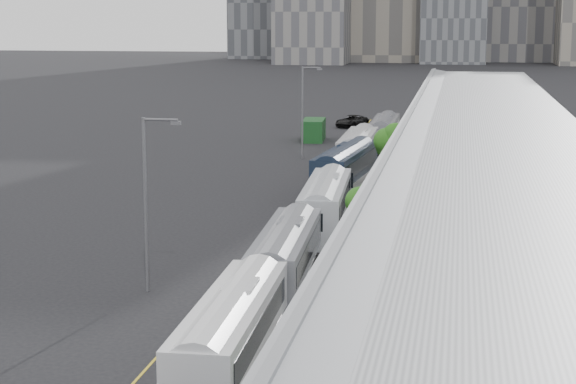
% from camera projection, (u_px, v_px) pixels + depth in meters
% --- Properties ---
extents(sidewalk, '(10.00, 170.00, 0.12)m').
position_uv_depth(sidewalk, '(425.00, 266.00, 54.88)').
color(sidewalk, gray).
rests_on(sidewalk, ground).
extents(lane_line, '(0.12, 160.00, 0.02)m').
position_uv_depth(lane_line, '(246.00, 258.00, 56.71)').
color(lane_line, gold).
rests_on(lane_line, ground).
extents(depot, '(12.45, 160.40, 7.20)m').
position_uv_depth(depot, '(499.00, 209.00, 53.58)').
color(depot, gray).
rests_on(depot, ground).
extents(bus_2, '(2.83, 12.33, 3.59)m').
position_uv_depth(bus_2, '(232.00, 345.00, 37.27)').
color(bus_2, white).
rests_on(bus_2, ground).
extents(bus_3, '(3.05, 12.35, 3.58)m').
position_uv_depth(bus_3, '(286.00, 265.00, 49.29)').
color(bus_3, slate).
rests_on(bus_3, ground).
extents(bus_4, '(3.28, 12.85, 3.72)m').
position_uv_depth(bus_4, '(326.00, 211.00, 62.74)').
color(bus_4, silver).
rests_on(bus_4, ground).
extents(bus_5, '(3.99, 13.52, 3.89)m').
position_uv_depth(bus_5, '(346.00, 173.00, 77.43)').
color(bus_5, '#151F30').
rests_on(bus_5, ground).
extents(bus_6, '(2.93, 13.18, 3.85)m').
position_uv_depth(bus_6, '(358.00, 155.00, 87.92)').
color(bus_6, silver).
rests_on(bus_6, ground).
extents(bus_7, '(2.78, 12.41, 3.62)m').
position_uv_depth(bus_7, '(385.00, 135.00, 103.59)').
color(bus_7, slate).
rests_on(bus_7, ground).
extents(tree_1, '(1.79, 1.79, 4.00)m').
position_uv_depth(tree_1, '(302.00, 362.00, 30.98)').
color(tree_1, black).
rests_on(tree_1, ground).
extents(tree_2, '(2.40, 2.40, 4.43)m').
position_uv_depth(tree_2, '(369.00, 202.00, 57.26)').
color(tree_2, black).
rests_on(tree_2, ground).
extents(tree_3, '(2.93, 2.93, 5.55)m').
position_uv_depth(tree_3, '(393.00, 140.00, 79.14)').
color(tree_3, black).
rests_on(tree_3, ground).
extents(tree_4, '(1.54, 1.54, 4.43)m').
position_uv_depth(tree_4, '(417.00, 114.00, 105.58)').
color(tree_4, black).
rests_on(tree_4, ground).
extents(tree_5, '(1.02, 1.02, 4.26)m').
position_uv_depth(tree_5, '(425.00, 100.00, 123.43)').
color(tree_5, black).
rests_on(tree_5, ground).
extents(street_lamp_near, '(2.04, 0.22, 9.06)m').
position_uv_depth(street_lamp_near, '(149.00, 193.00, 48.98)').
color(street_lamp_near, '#59595E').
rests_on(street_lamp_near, ground).
extents(street_lamp_far, '(2.04, 0.22, 9.25)m').
position_uv_depth(street_lamp_far, '(304.00, 106.00, 96.03)').
color(street_lamp_far, '#59595E').
rests_on(street_lamp_far, ground).
extents(shipping_container, '(2.76, 5.68, 2.47)m').
position_uv_depth(shipping_container, '(314.00, 130.00, 110.97)').
color(shipping_container, '#123C18').
rests_on(shipping_container, ground).
extents(suv, '(4.44, 6.07, 1.53)m').
position_uv_depth(suv, '(352.00, 121.00, 125.13)').
color(suv, black).
rests_on(suv, ground).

